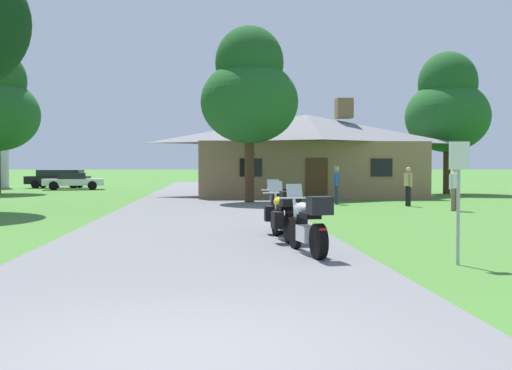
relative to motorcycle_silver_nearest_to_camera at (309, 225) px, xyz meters
name	(u,v)px	position (x,y,z in m)	size (l,w,h in m)	color
ground_plane	(203,207)	(-2.12, 14.05, -0.62)	(500.00, 500.00, 0.00)	#42752D
asphalt_driveway	(202,210)	(-2.12, 12.05, -0.59)	(6.40, 80.00, 0.06)	slate
motorcycle_silver_nearest_to_camera	(309,225)	(0.00, 0.00, 0.00)	(0.78, 2.08, 1.30)	black
motorcycle_yellow_second_in_row	(285,216)	(-0.18, 2.16, -0.01)	(0.84, 2.08, 1.30)	black
motorcycle_blue_farthest_in_row	(278,210)	(-0.15, 3.91, -0.01)	(0.72, 2.08, 1.30)	black
stone_lodge	(306,154)	(3.51, 22.45, 1.73)	(12.54, 7.19, 5.47)	#896B4C
bystander_blue_shirt_near_lodge	(337,183)	(3.77, 15.51, 0.33)	(0.30, 0.54, 1.69)	navy
bystander_tan_shirt_beside_signpost	(408,184)	(6.54, 14.05, 0.31)	(0.27, 0.54, 1.67)	black
bystander_white_shirt_by_tree	(455,186)	(7.44, 11.30, 0.33)	(0.51, 0.35, 1.69)	#75664C
metal_signpost_roadside	(459,187)	(2.46, -0.98, 0.73)	(0.36, 0.06, 2.14)	#9EA0A5
tree_by_lodge_front	(249,91)	(-0.05, 16.47, 4.51)	(4.43, 4.43, 8.04)	#422D19
tree_right_of_lodge	(447,107)	(12.53, 24.89, 4.67)	(5.05, 5.05, 8.61)	#422D19
parked_black_suv_far_left	(59,178)	(-13.44, 36.66, 0.16)	(4.70, 2.12, 1.40)	black
parked_white_sedan_far_left	(73,181)	(-11.61, 33.22, 0.02)	(4.47, 2.58, 1.20)	silver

